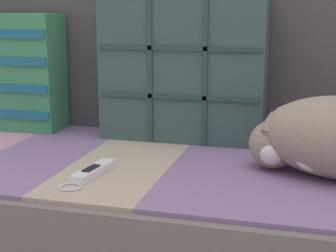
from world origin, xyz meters
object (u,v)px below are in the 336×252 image
Objects in this scene: throw_pillow_striped at (1,71)px; game_remote_near at (92,172)px; sleeping_cat at (335,140)px; throw_pillow_quilted at (183,70)px; couch at (136,225)px.

game_remote_near is at bearing -39.20° from throw_pillow_striped.
throw_pillow_striped is 0.89× the size of sleeping_cat.
throw_pillow_quilted is 0.45m from game_remote_near.
throw_pillow_quilted is 2.34× the size of game_remote_near.
throw_pillow_quilted reaches higher than couch.
sleeping_cat is 0.56m from game_remote_near.
throw_pillow_quilted is at bearing 72.72° from game_remote_near.
throw_pillow_striped is (-0.60, -0.00, -0.02)m from throw_pillow_quilted.
throw_pillow_striped is at bearing 160.02° from couch.
throw_pillow_quilted is 0.50m from sleeping_cat.
couch is 3.81× the size of throw_pillow_quilted.
couch is 0.59m from sleeping_cat.
sleeping_cat is (1.02, -0.25, -0.09)m from throw_pillow_striped.
game_remote_near is (-0.54, -0.14, -0.08)m from sleeping_cat.
couch is at bearing -19.98° from throw_pillow_striped.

